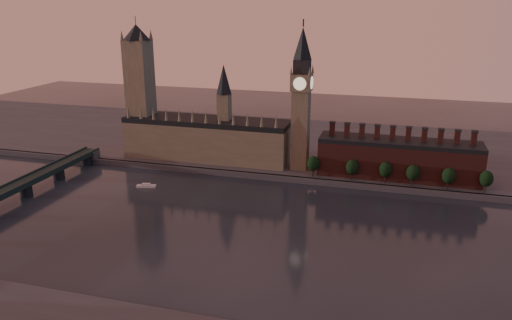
{
  "coord_description": "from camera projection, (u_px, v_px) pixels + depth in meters",
  "views": [
    {
      "loc": [
        74.61,
        -237.05,
        122.42
      ],
      "look_at": [
        -7.98,
        55.0,
        25.71
      ],
      "focal_mm": 35.0,
      "sensor_mm": 36.0,
      "label": 1
    }
  ],
  "objects": [
    {
      "name": "big_ben",
      "position": [
        301.0,
        98.0,
        354.85
      ],
      "size": [
        15.0,
        15.0,
        107.0
      ],
      "color": "#82725C",
      "rests_on": "north_bank"
    },
    {
      "name": "embankment_tree_4",
      "position": [
        449.0,
        176.0,
        326.46
      ],
      "size": [
        8.6,
        8.6,
        14.88
      ],
      "color": "black",
      "rests_on": "north_bank"
    },
    {
      "name": "north_bank",
      "position": [
        303.0,
        146.0,
        436.48
      ],
      "size": [
        900.0,
        182.0,
        4.0
      ],
      "color": "#4C4C51",
      "rests_on": "ground"
    },
    {
      "name": "palace_of_westminster",
      "position": [
        207.0,
        137.0,
        389.34
      ],
      "size": [
        130.0,
        30.3,
        74.0
      ],
      "color": "#82725C",
      "rests_on": "north_bank"
    },
    {
      "name": "embankment_tree_5",
      "position": [
        486.0,
        179.0,
        321.04
      ],
      "size": [
        8.6,
        8.6,
        14.88
      ],
      "color": "black",
      "rests_on": "north_bank"
    },
    {
      "name": "westminster_bridge",
      "position": [
        3.0,
        196.0,
        309.31
      ],
      "size": [
        14.0,
        200.0,
        11.55
      ],
      "color": "#1E2E2B",
      "rests_on": "ground"
    },
    {
      "name": "ground",
      "position": [
        243.0,
        235.0,
        273.85
      ],
      "size": [
        900.0,
        900.0,
        0.0
      ],
      "primitive_type": "plane",
      "color": "black",
      "rests_on": "ground"
    },
    {
      "name": "chimney_block",
      "position": [
        398.0,
        158.0,
        348.55
      ],
      "size": [
        110.0,
        25.0,
        37.0
      ],
      "color": "#5C2823",
      "rests_on": "north_bank"
    },
    {
      "name": "victoria_tower",
      "position": [
        140.0,
        86.0,
        392.46
      ],
      "size": [
        24.0,
        24.0,
        108.0
      ],
      "color": "#82725C",
      "rests_on": "north_bank"
    },
    {
      "name": "embankment_tree_2",
      "position": [
        386.0,
        169.0,
        338.6
      ],
      "size": [
        8.6,
        8.6,
        14.88
      ],
      "color": "black",
      "rests_on": "north_bank"
    },
    {
      "name": "embankment_tree_1",
      "position": [
        352.0,
        167.0,
        343.6
      ],
      "size": [
        8.6,
        8.6,
        14.88
      ],
      "color": "black",
      "rests_on": "north_bank"
    },
    {
      "name": "river_boat",
      "position": [
        146.0,
        186.0,
        343.95
      ],
      "size": [
        13.77,
        6.95,
        2.65
      ],
      "rotation": [
        0.0,
        0.0,
        0.25
      ],
      "color": "white",
      "rests_on": "ground"
    },
    {
      "name": "embankment_tree_0",
      "position": [
        313.0,
        163.0,
        351.12
      ],
      "size": [
        8.6,
        8.6,
        14.88
      ],
      "color": "black",
      "rests_on": "north_bank"
    },
    {
      "name": "embankment_tree_3",
      "position": [
        413.0,
        173.0,
        332.42
      ],
      "size": [
        8.6,
        8.6,
        14.88
      ],
      "color": "black",
      "rests_on": "north_bank"
    }
  ]
}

